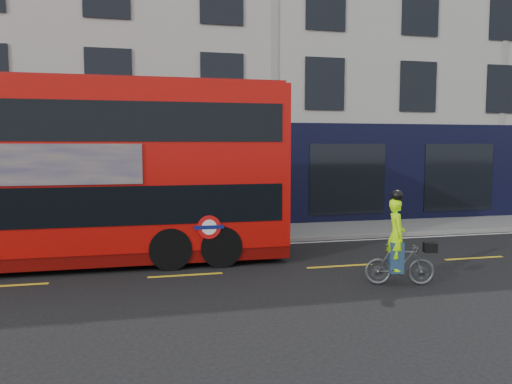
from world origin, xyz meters
name	(u,v)px	position (x,y,z in m)	size (l,w,h in m)	color
ground	(365,281)	(0.00, 0.00, 0.00)	(120.00, 120.00, 0.00)	black
pavement	(285,232)	(0.00, 6.50, 0.06)	(60.00, 3.00, 0.12)	slate
kerb	(298,239)	(0.00, 5.00, 0.07)	(60.00, 0.12, 0.13)	gray
building_terrace	(247,52)	(0.00, 12.94, 7.49)	(50.00, 10.07, 15.00)	#A8A69F
road_edge_line	(301,243)	(0.00, 4.70, 0.00)	(58.00, 0.10, 0.01)	silver
lane_dashes	(340,266)	(0.00, 1.50, 0.00)	(58.00, 0.12, 0.01)	gold
bus	(59,171)	(-7.06, 3.37, 2.46)	(11.91, 2.79, 4.79)	#B30B07
cyclist	(399,253)	(0.58, -0.43, 0.73)	(1.62, 0.85, 2.15)	#494D4F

